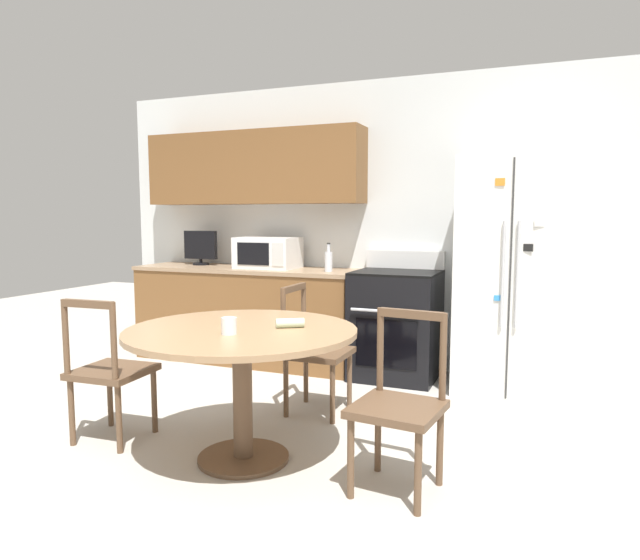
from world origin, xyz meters
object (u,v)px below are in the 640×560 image
Objects in this scene: dining_chair_left at (109,372)px; dining_chair_right at (399,406)px; refrigerator at (513,276)px; dining_chair_far at (315,352)px; countertop_tv at (201,247)px; oven_range at (396,324)px; candle_glass at (229,327)px; counter_bottle at (328,261)px; microwave at (268,253)px.

dining_chair_left is 1.00× the size of dining_chair_right.
refrigerator is 2.04× the size of dining_chair_far.
oven_range is at bearing -3.01° from countertop_tv.
dining_chair_right is 10.03× the size of candle_glass.
candle_glass is at bearing -121.64° from refrigerator.
counter_bottle reaches higher than dining_chair_right.
microwave is at bearing 112.15° from candle_glass.
oven_range is 2.40m from dining_chair_left.
counter_bottle is (0.64, -0.10, -0.05)m from microwave.
countertop_tv is (-0.79, 0.07, 0.04)m from microwave.
counter_bottle is (-1.54, -0.02, 0.08)m from refrigerator.
dining_chair_far is at bearing 87.29° from candle_glass.
refrigerator is at bearing 39.15° from dining_chair_left.
microwave is at bearing -139.92° from dining_chair_far.
dining_chair_far is at bearing -106.06° from oven_range.
refrigerator is 2.48m from candle_glass.
counter_bottle is at bearing -53.11° from dining_chair_right.
oven_range is 1.20× the size of dining_chair_right.
refrigerator reaches higher than dining_chair_far.
microwave is 2.36m from candle_glass.
refrigerator reaches higher than microwave.
dining_chair_left is (0.75, -2.14, -0.65)m from countertop_tv.
oven_range is at bearing 54.88° from dining_chair_left.
microwave is 2.76m from dining_chair_right.
candle_glass is (-0.36, -2.14, 0.33)m from oven_range.
countertop_tv is 2.36m from dining_chair_left.
refrigerator is 3.03m from dining_chair_left.
counter_bottle is 2.11m from candle_glass.
refrigerator is at bearing 0.91° from counter_bottle.
candle_glass is (0.89, -2.18, -0.24)m from microwave.
counter_bottle reaches higher than dining_chair_far.
microwave reaches higher than candle_glass.
microwave is at bearing 178.12° from oven_range.
candle_glass is at bearing -2.54° from dining_chair_far.
dining_chair_far is at bearing -34.55° from countertop_tv.
dining_chair_far and dining_chair_right have the same top height.
countertop_tv is at bearing -32.70° from dining_chair_right.
dining_chair_left is at bearing -45.32° from dining_chair_far.
countertop_tv is at bearing 177.36° from refrigerator.
dining_chair_left is at bearing 8.00° from dining_chair_right.
oven_range is at bearing 178.17° from refrigerator.
dining_chair_right is at bearing 42.91° from dining_chair_far.
dining_chair_left is 10.03× the size of candle_glass.
counter_bottle is at bearing -163.92° from dining_chair_far.
dining_chair_left reaches higher than candle_glass.
microwave is 6.17× the size of candle_glass.
countertop_tv reaches higher than dining_chair_far.
refrigerator is 2.04× the size of dining_chair_right.
dining_chair_right is at bearing -39.26° from countertop_tv.
countertop_tv is at bearing 175.21° from microwave.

